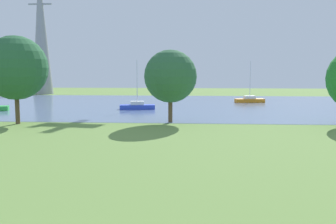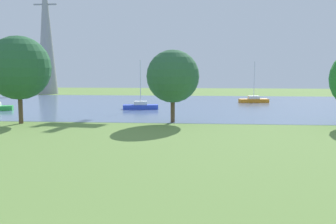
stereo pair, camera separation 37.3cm
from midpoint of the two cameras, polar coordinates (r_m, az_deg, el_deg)
ground_plane at (r=30.56m, az=-1.65°, el=-3.88°), size 160.00×160.00×0.00m
water_surface at (r=58.22m, az=1.49°, el=1.10°), size 140.00×40.00×0.02m
sailboat_orange at (r=63.82m, az=13.04°, el=1.81°), size 4.99×2.31×6.77m
sailboat_blue at (r=51.99m, az=-3.98°, el=0.93°), size 4.98×2.26×6.70m
tree_east_far at (r=40.74m, az=-21.46°, el=6.25°), size 6.41×6.41×8.85m
tree_mid_shore at (r=38.78m, az=1.01°, el=5.44°), size 5.45×5.45×7.52m
electricity_pylon at (r=89.05m, az=-17.91°, el=11.79°), size 6.40×4.40×28.29m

